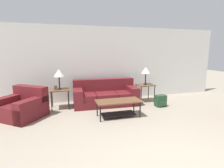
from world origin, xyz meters
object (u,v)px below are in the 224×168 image
(table_lamp_left, at_px, (59,73))
(side_table_left, at_px, (60,91))
(armchair, at_px, (23,107))
(coffee_table, at_px, (118,105))
(side_table_right, at_px, (145,86))
(backpack, at_px, (161,101))
(table_lamp_right, at_px, (146,71))
(couch, at_px, (105,96))

(table_lamp_left, bearing_deg, side_table_left, 45.00)
(armchair, height_order, coffee_table, armchair)
(armchair, distance_m, side_table_right, 3.88)
(armchair, height_order, side_table_left, armchair)
(backpack, bearing_deg, armchair, 177.49)
(armchair, bearing_deg, backpack, -2.51)
(coffee_table, distance_m, table_lamp_right, 1.96)
(coffee_table, bearing_deg, backpack, 17.58)
(table_lamp_right, xyz_separation_m, backpack, (0.22, -0.68, -0.91))
(coffee_table, height_order, table_lamp_right, table_lamp_right)
(coffee_table, bearing_deg, side_table_right, 40.78)
(side_table_right, distance_m, table_lamp_right, 0.55)
(table_lamp_left, bearing_deg, couch, 0.84)
(couch, bearing_deg, table_lamp_left, -179.16)
(armchair, distance_m, table_lamp_left, 1.36)
(table_lamp_left, bearing_deg, backpack, -12.38)
(couch, height_order, side_table_left, couch)
(armchair, xyz_separation_m, table_lamp_right, (3.84, 0.50, 0.81))
(coffee_table, distance_m, table_lamp_left, 2.06)
(backpack, bearing_deg, side_table_left, 167.62)
(table_lamp_left, distance_m, backpack, 3.30)
(coffee_table, xyz_separation_m, side_table_right, (1.37, 1.18, 0.21))
(couch, bearing_deg, table_lamp_right, -0.85)
(table_lamp_right, bearing_deg, couch, 179.15)
(table_lamp_left, xyz_separation_m, backpack, (3.09, -0.68, -0.91))
(side_table_right, distance_m, table_lamp_left, 2.93)
(side_table_right, relative_size, table_lamp_right, 0.99)
(armchair, distance_m, backpack, 4.07)
(couch, relative_size, coffee_table, 1.76)
(side_table_right, bearing_deg, armchair, -172.57)
(armchair, bearing_deg, coffee_table, -15.41)
(side_table_right, height_order, table_lamp_right, table_lamp_right)
(table_lamp_left, distance_m, table_lamp_right, 2.88)
(side_table_left, bearing_deg, table_lamp_right, -0.00)
(coffee_table, bearing_deg, table_lamp_left, 141.87)
(couch, height_order, side_table_right, couch)
(couch, distance_m, armchair, 2.46)
(coffee_table, bearing_deg, side_table_left, 141.87)
(couch, relative_size, side_table_right, 3.48)
(couch, xyz_separation_m, coffee_table, (0.07, -1.20, 0.04))
(side_table_right, bearing_deg, couch, 179.15)
(side_table_left, distance_m, side_table_right, 2.88)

